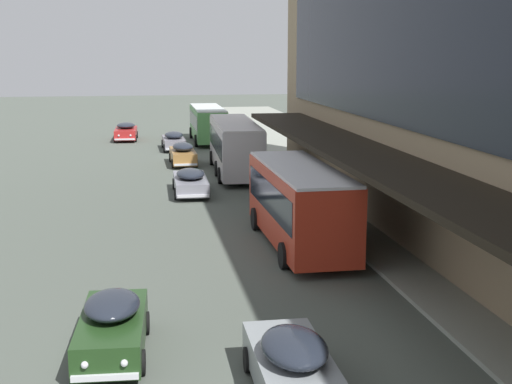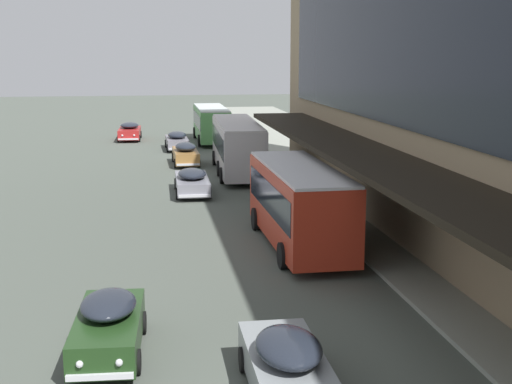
{
  "view_description": "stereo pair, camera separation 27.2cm",
  "coord_description": "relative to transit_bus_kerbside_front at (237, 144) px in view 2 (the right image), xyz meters",
  "views": [
    {
      "loc": [
        -2.49,
        -8.99,
        7.97
      ],
      "look_at": [
        2.45,
        20.27,
        2.04
      ],
      "focal_mm": 50.0,
      "sensor_mm": 36.0,
      "label": 1
    },
    {
      "loc": [
        -2.22,
        -9.03,
        7.97
      ],
      "look_at": [
        2.45,
        20.27,
        2.04
      ],
      "focal_mm": 50.0,
      "sensor_mm": 36.0,
      "label": 2
    }
  ],
  "objects": [
    {
      "name": "transit_bus_kerbside_far",
      "position": [
        0.16,
        -17.96,
        -0.03
      ],
      "size": [
        2.91,
        9.24,
        3.35
      ],
      "color": "#B02D1B",
      "rests_on": "ground"
    },
    {
      "name": "sedan_lead_mid",
      "position": [
        -3.34,
        12.09,
        -1.21
      ],
      "size": [
        1.88,
        4.74,
        1.5
      ],
      "color": "gray",
      "rests_on": "ground"
    },
    {
      "name": "transit_bus_kerbside_front",
      "position": [
        0.0,
        0.0,
        0.0
      ],
      "size": [
        3.11,
        11.37,
        3.42
      ],
      "color": "silver",
      "rests_on": "ground"
    },
    {
      "name": "sedan_second_mid",
      "position": [
        -2.9,
        -30.53,
        -1.18
      ],
      "size": [
        1.9,
        4.57,
        1.58
      ],
      "color": "gray",
      "rests_on": "ground"
    },
    {
      "name": "transit_bus_kerbside_rear",
      "position": [
        -0.11,
        16.51,
        -0.18
      ],
      "size": [
        2.82,
        9.19,
        3.08
      ],
      "color": "#529B50",
      "rests_on": "ground"
    },
    {
      "name": "sedan_trailing_mid",
      "position": [
        -7.23,
        19.14,
        -1.17
      ],
      "size": [
        2.12,
        4.86,
        1.57
      ],
      "color": "#AB2121",
      "rests_on": "ground"
    },
    {
      "name": "sedan_second_near",
      "position": [
        -3.41,
        -6.29,
        -1.22
      ],
      "size": [
        2.0,
        5.05,
        1.46
      ],
      "color": "gray",
      "rests_on": "ground"
    },
    {
      "name": "sedan_oncoming_rear",
      "position": [
        -3.13,
        4.19,
        -1.16
      ],
      "size": [
        1.81,
        4.74,
        1.6
      ],
      "color": "#9D6E38",
      "rests_on": "ground"
    },
    {
      "name": "sedan_far_back",
      "position": [
        -7.12,
        -27.43,
        -1.17
      ],
      "size": [
        2.0,
        4.55,
        1.57
      ],
      "color": "#1E3A18",
      "rests_on": "ground"
    }
  ]
}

